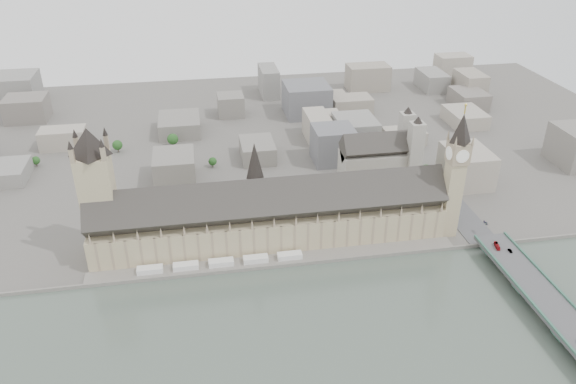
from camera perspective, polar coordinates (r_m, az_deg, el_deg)
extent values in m
plane|color=#595651|center=(418.85, -1.35, -6.52)|extent=(900.00, 900.00, 0.00)
cube|color=slate|center=(405.91, -1.03, -7.55)|extent=(600.00, 1.50, 3.00)
cube|color=slate|center=(412.22, -1.19, -7.00)|extent=(270.00, 15.00, 2.00)
cube|color=white|center=(409.97, -13.85, -7.67)|extent=(18.00, 7.00, 4.00)
cube|color=white|center=(408.24, -10.34, -7.41)|extent=(18.00, 7.00, 4.00)
cube|color=white|center=(408.04, -6.81, -7.13)|extent=(18.00, 7.00, 4.00)
cube|color=white|center=(409.36, -3.30, -6.81)|extent=(18.00, 7.00, 4.00)
cube|color=white|center=(412.20, 0.17, -6.48)|extent=(18.00, 7.00, 4.00)
cube|color=tan|center=(428.42, -1.78, -3.63)|extent=(265.00, 40.00, 25.00)
cube|color=#302D2B|center=(416.83, -1.82, -1.01)|extent=(265.00, 40.73, 40.73)
cube|color=tan|center=(446.74, 16.22, -0.67)|extent=(12.00, 12.00, 62.00)
cube|color=tan|center=(429.81, 16.91, 3.87)|extent=(14.00, 14.00, 16.00)
cylinder|color=white|center=(433.00, 17.77, 3.92)|extent=(0.60, 10.00, 10.00)
cylinder|color=white|center=(426.73, 16.04, 3.82)|extent=(0.60, 10.00, 10.00)
cylinder|color=white|center=(435.65, 16.52, 4.27)|extent=(10.00, 0.60, 10.00)
cylinder|color=white|center=(424.02, 17.32, 3.47)|extent=(10.00, 0.60, 10.00)
cone|color=black|center=(422.63, 17.27, 6.21)|extent=(17.00, 17.00, 22.00)
cylinder|color=yellow|center=(417.81, 17.55, 7.98)|extent=(1.00, 1.00, 6.00)
sphere|color=yellow|center=(416.67, 17.62, 8.43)|extent=(2.00, 2.00, 2.00)
cone|color=tan|center=(433.38, 17.55, 5.71)|extent=(2.40, 2.40, 8.00)
cone|color=tan|center=(427.73, 15.99, 5.65)|extent=(2.40, 2.40, 8.00)
cone|color=tan|center=(422.84, 18.30, 5.02)|extent=(2.40, 2.40, 8.00)
cone|color=tan|center=(417.04, 16.71, 4.95)|extent=(2.40, 2.40, 8.00)
cube|color=tan|center=(423.07, -18.54, -1.38)|extent=(23.00, 23.00, 80.00)
cone|color=black|center=(401.77, -19.63, 4.81)|extent=(30.00, 30.00, 20.00)
cylinder|color=tan|center=(417.15, -3.32, 0.22)|extent=(12.00, 12.00, 20.00)
cone|color=black|center=(406.33, -3.41, 3.20)|extent=(13.00, 13.00, 28.00)
cube|color=#474749|center=(404.29, 24.46, -10.11)|extent=(25.00, 325.00, 10.25)
cube|color=gray|center=(512.22, 8.69, 2.32)|extent=(60.00, 28.00, 34.00)
cube|color=#302D2B|center=(503.00, 8.87, 4.57)|extent=(60.00, 28.28, 28.28)
cube|color=gray|center=(526.63, 11.74, 4.60)|extent=(12.00, 12.00, 64.00)
cube|color=gray|center=(506.45, 12.67, 3.50)|extent=(12.00, 12.00, 64.00)
imported|color=maroon|center=(436.47, 20.47, -5.14)|extent=(4.34, 9.82, 2.66)
imported|color=gray|center=(435.35, 21.64, -5.57)|extent=(1.68, 4.67, 1.53)
imported|color=gray|center=(463.41, 19.45, -2.96)|extent=(2.27, 5.15, 1.47)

